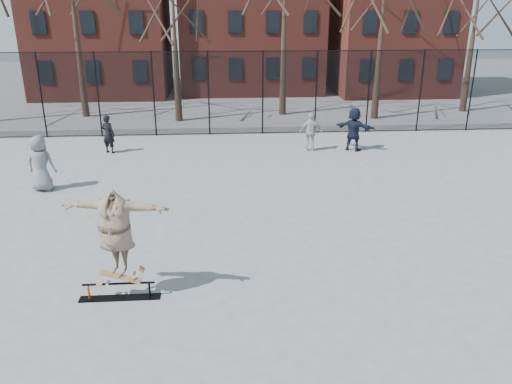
{
  "coord_description": "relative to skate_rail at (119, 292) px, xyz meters",
  "views": [
    {
      "loc": [
        -0.86,
        -11.08,
        5.85
      ],
      "look_at": [
        0.05,
        1.5,
        1.19
      ],
      "focal_mm": 35.0,
      "sensor_mm": 36.0,
      "label": 1
    }
  ],
  "objects": [
    {
      "name": "bystander_grey",
      "position": [
        -3.81,
        7.07,
        0.81
      ],
      "size": [
        1.02,
        0.75,
        1.91
      ],
      "primitive_type": "imported",
      "rotation": [
        0.0,
        0.0,
        2.98
      ],
      "color": "slate",
      "rests_on": "ground"
    },
    {
      "name": "skate_rail",
      "position": [
        0.0,
        0.0,
        0.0
      ],
      "size": [
        1.72,
        0.26,
        0.38
      ],
      "color": "black",
      "rests_on": "ground"
    },
    {
      "name": "skater",
      "position": [
        0.06,
        0.0,
        1.25
      ],
      "size": [
        2.31,
        0.99,
        1.82
      ],
      "primitive_type": "imported",
      "rotation": [
        0.0,
        0.0,
        -0.17
      ],
      "color": "#58327D",
      "rests_on": "skateboard"
    },
    {
      "name": "bystander_white",
      "position": [
        6.12,
        11.39,
        0.69
      ],
      "size": [
        1.01,
        0.5,
        1.67
      ],
      "primitive_type": "imported",
      "rotation": [
        0.0,
        0.0,
        3.05
      ],
      "color": "beige",
      "rests_on": "ground"
    },
    {
      "name": "fence",
      "position": [
        3.09,
        14.64,
        1.91
      ],
      "size": [
        34.03,
        0.07,
        4.0
      ],
      "color": "black",
      "rests_on": "ground"
    },
    {
      "name": "rowhouses",
      "position": [
        3.83,
        27.64,
        5.92
      ],
      "size": [
        29.0,
        7.0,
        13.0
      ],
      "color": "maroon",
      "rests_on": "ground"
    },
    {
      "name": "skateboard",
      "position": [
        0.06,
        0.0,
        0.29
      ],
      "size": [
        0.92,
        0.22,
        0.11
      ],
      "primitive_type": null,
      "color": "#9E6F3F",
      "rests_on": "skate_rail"
    },
    {
      "name": "bystander_navy",
      "position": [
        7.99,
        11.33,
        0.79
      ],
      "size": [
        1.76,
        1.41,
        1.88
      ],
      "primitive_type": "imported",
      "rotation": [
        0.0,
        0.0,
        2.57
      ],
      "color": "#181E30",
      "rests_on": "ground"
    },
    {
      "name": "ground",
      "position": [
        3.11,
        1.64,
        -0.15
      ],
      "size": [
        100.0,
        100.0,
        0.0
      ],
      "primitive_type": "plane",
      "color": "slate"
    },
    {
      "name": "bystander_black",
      "position": [
        -2.53,
        11.69,
        0.67
      ],
      "size": [
        0.71,
        0.61,
        1.64
      ],
      "primitive_type": "imported",
      "rotation": [
        0.0,
        0.0,
        2.71
      ],
      "color": "black",
      "rests_on": "ground"
    }
  ]
}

